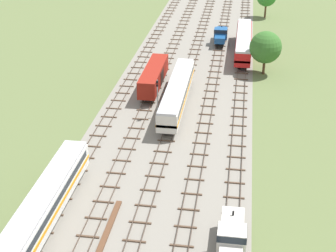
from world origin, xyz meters
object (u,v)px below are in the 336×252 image
object	(u,v)px
passenger_coach_far_left_near	(44,205)
shunter_loco_centre_farther	(221,34)
shunter_loco_centre_right_nearest	(232,238)
freight_boxcar_left_midfar	(154,76)
passenger_coach_centre_left_mid	(177,92)
passenger_coach_centre_right_far	(244,41)
signal_post_nearest	(157,94)

from	to	relation	value
passenger_coach_far_left_near	shunter_loco_centre_farther	xyz separation A→B (m)	(14.34, 63.65, -0.60)
shunter_loco_centre_right_nearest	freight_boxcar_left_midfar	world-z (taller)	freight_boxcar_left_midfar
passenger_coach_centre_left_mid	freight_boxcar_left_midfar	bearing A→B (deg)	126.69
passenger_coach_centre_right_far	shunter_loco_centre_farther	bearing A→B (deg)	129.28
passenger_coach_centre_left_mid	shunter_loco_centre_farther	bearing A→B (deg)	81.70
shunter_loco_centre_right_nearest	signal_post_nearest	size ratio (longest dim) A/B	1.42
passenger_coach_centre_left_mid	signal_post_nearest	xyz separation A→B (m)	(-2.39, -3.92, 1.13)
passenger_coach_centre_right_far	passenger_coach_centre_left_mid	bearing A→B (deg)	-109.55
freight_boxcar_left_midfar	passenger_coach_centre_right_far	size ratio (longest dim) A/B	0.64
passenger_coach_centre_left_mid	freight_boxcar_left_midfar	xyz separation A→B (m)	(-4.77, 6.41, -0.16)
freight_boxcar_left_midfar	shunter_loco_centre_farther	world-z (taller)	freight_boxcar_left_midfar
passenger_coach_centre_left_mid	signal_post_nearest	size ratio (longest dim) A/B	3.70
signal_post_nearest	passenger_coach_centre_left_mid	bearing A→B (deg)	58.64
shunter_loco_centre_right_nearest	passenger_coach_centre_left_mid	bearing A→B (deg)	106.41
shunter_loco_centre_right_nearest	passenger_coach_centre_left_mid	world-z (taller)	passenger_coach_centre_left_mid
passenger_coach_centre_left_mid	shunter_loco_centre_farther	distance (m)	33.12
freight_boxcar_left_midfar	shunter_loco_centre_farther	size ratio (longest dim) A/B	1.65
freight_boxcar_left_midfar	passenger_coach_centre_left_mid	bearing A→B (deg)	-53.31
passenger_coach_far_left_near	freight_boxcar_left_midfar	world-z (taller)	passenger_coach_far_left_near
passenger_coach_centre_left_mid	passenger_coach_centre_right_far	bearing A→B (deg)	70.45
freight_boxcar_left_midfar	signal_post_nearest	world-z (taller)	signal_post_nearest
freight_boxcar_left_midfar	passenger_coach_centre_right_far	distance (m)	25.03
shunter_loco_centre_farther	signal_post_nearest	world-z (taller)	signal_post_nearest
freight_boxcar_left_midfar	passenger_coach_centre_right_far	xyz separation A→B (m)	(14.33, 20.52, 0.16)
shunter_loco_centre_right_nearest	passenger_coach_far_left_near	distance (m)	19.19
signal_post_nearest	freight_boxcar_left_midfar	bearing A→B (deg)	103.00
shunter_loco_centre_right_nearest	signal_post_nearest	world-z (taller)	signal_post_nearest
passenger_coach_far_left_near	shunter_loco_centre_farther	bearing A→B (deg)	77.30
passenger_coach_centre_left_mid	signal_post_nearest	bearing A→B (deg)	-121.36
passenger_coach_centre_right_far	freight_boxcar_left_midfar	bearing A→B (deg)	-124.94
passenger_coach_centre_left_mid	signal_post_nearest	distance (m)	4.73
signal_post_nearest	shunter_loco_centre_right_nearest	bearing A→B (deg)	-67.27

